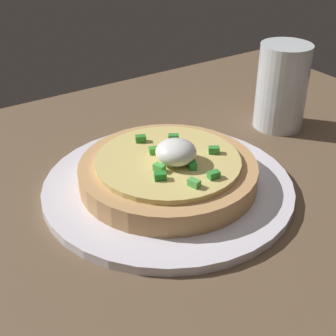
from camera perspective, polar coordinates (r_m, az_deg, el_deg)
dining_table at (r=57.50cm, az=3.30°, el=-4.60°), size 91.84×76.85×2.55cm
plate at (r=57.79cm, az=0.00°, el=-2.15°), size 29.90×29.90×1.07cm
pizza at (r=56.56cm, az=0.05°, el=-0.29°), size 21.08×21.08×6.03cm
cup_far at (r=73.02cm, az=13.35°, el=9.20°), size 7.41×7.41×12.53cm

